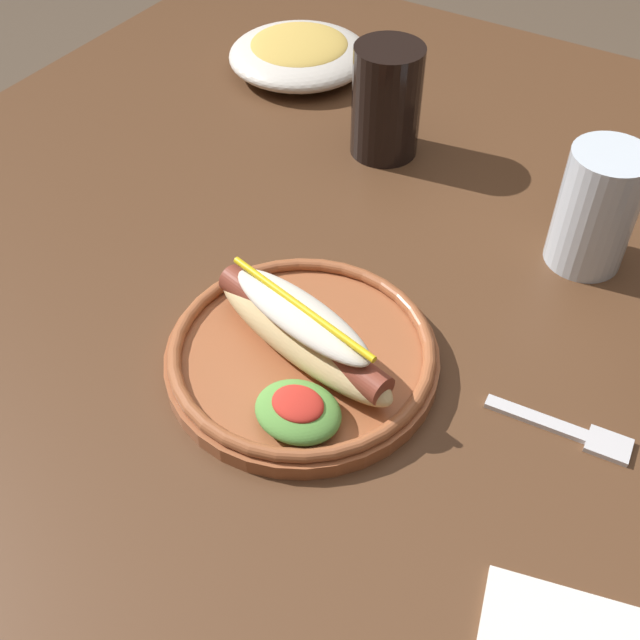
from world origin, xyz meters
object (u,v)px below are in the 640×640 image
object	(u,v)px
hot_dog_plate	(302,351)
extra_cup	(386,101)
side_bowl	(299,53)
water_cup	(597,209)
fork	(570,431)

from	to	relation	value
hot_dog_plate	extra_cup	size ratio (longest dim) A/B	1.86
side_bowl	hot_dog_plate	bearing A→B (deg)	-57.26
hot_dog_plate	side_bowl	size ratio (longest dim) A/B	1.27
water_cup	side_bowl	distance (m)	0.49
extra_cup	side_bowl	size ratio (longest dim) A/B	0.68
fork	extra_cup	xyz separation A→B (m)	(-0.32, 0.28, 0.06)
hot_dog_plate	extra_cup	xyz separation A→B (m)	(-0.10, 0.34, 0.04)
fork	side_bowl	world-z (taller)	side_bowl
extra_cup	side_bowl	bearing A→B (deg)	149.55
hot_dog_plate	side_bowl	world-z (taller)	hot_dog_plate
water_cup	side_bowl	xyz separation A→B (m)	(-0.45, 0.18, -0.04)
hot_dog_plate	fork	size ratio (longest dim) A/B	1.98
hot_dog_plate	water_cup	world-z (taller)	water_cup
extra_cup	side_bowl	xyz separation A→B (m)	(-0.19, 0.11, -0.04)
extra_cup	water_cup	bearing A→B (deg)	-14.30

